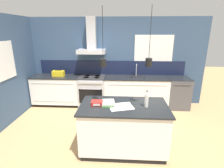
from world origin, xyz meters
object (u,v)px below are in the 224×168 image
object	(u,v)px
bottle_on_island	(146,100)
red_supply_box	(97,103)
oven_range	(92,91)
book_stack	(108,103)
yellow_toolbox	(58,73)
dishwasher	(178,93)

from	to	relation	value
bottle_on_island	red_supply_box	distance (m)	0.89
oven_range	red_supply_box	world-z (taller)	red_supply_box
oven_range	bottle_on_island	distance (m)	2.53
oven_range	book_stack	world-z (taller)	book_stack
yellow_toolbox	book_stack	bearing A→B (deg)	-50.82
oven_range	book_stack	size ratio (longest dim) A/B	2.91
bottle_on_island	red_supply_box	size ratio (longest dim) A/B	1.47
dishwasher	book_stack	bearing A→B (deg)	-133.35
oven_range	yellow_toolbox	xyz separation A→B (m)	(-1.01, 0.00, 0.54)
oven_range	dishwasher	bearing A→B (deg)	0.09
dishwasher	book_stack	size ratio (longest dim) A/B	2.91
dishwasher	red_supply_box	xyz separation A→B (m)	(-2.11, -2.04, 0.49)
yellow_toolbox	oven_range	bearing A→B (deg)	-0.25
dishwasher	red_supply_box	bearing A→B (deg)	-135.97
bottle_on_island	yellow_toolbox	world-z (taller)	bottle_on_island
dishwasher	bottle_on_island	xyz separation A→B (m)	(-1.22, -2.07, 0.58)
oven_range	dishwasher	world-z (taller)	same
oven_range	dishwasher	size ratio (longest dim) A/B	1.00
dishwasher	red_supply_box	world-z (taller)	red_supply_box
bottle_on_island	book_stack	world-z (taller)	bottle_on_island
dishwasher	bottle_on_island	bearing A→B (deg)	-120.48
bottle_on_island	book_stack	bearing A→B (deg)	176.25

